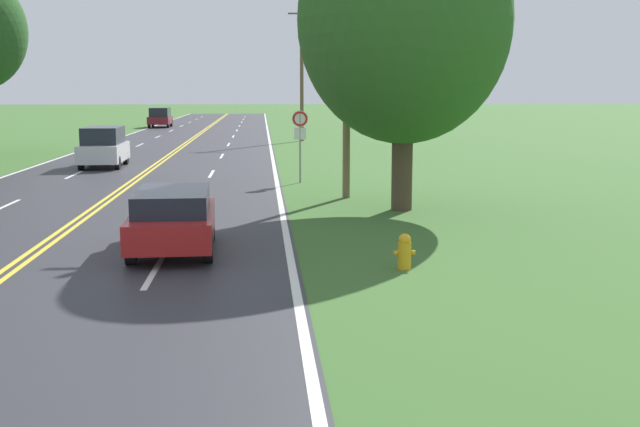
# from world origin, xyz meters

# --- Properties ---
(fire_hydrant) EXTENTS (0.42, 0.26, 0.70)m
(fire_hydrant) POSITION_xyz_m (7.57, 16.39, 0.35)
(fire_hydrant) COLOR gold
(fire_hydrant) RESTS_ON ground
(traffic_sign) EXTENTS (0.60, 0.10, 2.68)m
(traffic_sign) POSITION_xyz_m (6.28, 31.14, 2.02)
(traffic_sign) COLOR gray
(traffic_sign) RESTS_ON ground
(utility_pole_midground) EXTENTS (1.80, 0.24, 9.30)m
(utility_pole_midground) POSITION_xyz_m (7.55, 26.83, 4.81)
(utility_pole_midground) COLOR brown
(utility_pole_midground) RESTS_ON ground
(utility_pole_far) EXTENTS (1.80, 0.24, 9.05)m
(utility_pole_far) POSITION_xyz_m (7.61, 55.86, 4.68)
(utility_pole_far) COLOR brown
(utility_pole_far) RESTS_ON ground
(tree_behind_sign) EXTENTS (6.00, 6.00, 8.81)m
(tree_behind_sign) POSITION_xyz_m (8.86, 24.07, 5.34)
(tree_behind_sign) COLOR #473828
(tree_behind_sign) RESTS_ON ground
(car_red_hatchback_nearest) EXTENTS (1.86, 4.00, 1.33)m
(car_red_hatchback_nearest) POSITION_xyz_m (2.94, 18.42, 0.73)
(car_red_hatchback_nearest) COLOR black
(car_red_hatchback_nearest) RESTS_ON ground
(car_silver_van_approaching) EXTENTS (1.84, 4.01, 1.80)m
(car_silver_van_approaching) POSITION_xyz_m (-2.20, 37.90, 0.93)
(car_silver_van_approaching) COLOR black
(car_silver_van_approaching) RESTS_ON ground
(car_maroon_suv_mid_near) EXTENTS (1.93, 4.23, 1.81)m
(car_maroon_suv_mid_near) POSITION_xyz_m (-4.50, 77.20, 0.95)
(car_maroon_suv_mid_near) COLOR black
(car_maroon_suv_mid_near) RESTS_ON ground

